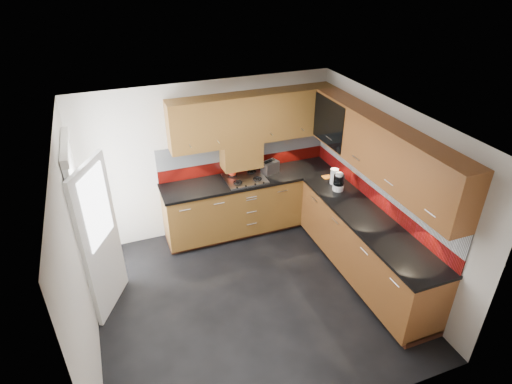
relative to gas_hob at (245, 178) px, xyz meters
name	(u,v)px	position (x,y,z in m)	size (l,w,h in m)	color
room	(250,200)	(-0.45, -1.47, 0.54)	(4.00, 3.80, 2.64)	black
base_cabinets	(302,225)	(0.62, -0.75, -0.52)	(2.70, 3.20, 0.95)	brown
countertop	(303,197)	(0.60, -0.77, -0.04)	(2.72, 3.22, 0.04)	black
backsplash	(312,170)	(0.83, -0.54, 0.25)	(2.70, 3.20, 0.54)	maroon
upper_cabinets	(317,133)	(0.78, -0.69, 0.88)	(2.50, 3.20, 0.72)	brown
extractor_hood	(241,154)	(0.00, 0.17, 0.32)	(0.60, 0.33, 0.40)	brown
glass_cabinet	(337,119)	(1.26, -0.40, 0.91)	(0.32, 0.80, 0.66)	black
back_door	(90,230)	(-2.23, -0.72, 0.08)	(0.42, 1.19, 2.04)	white
gas_hob	(245,178)	(0.00, 0.00, 0.00)	(0.60, 0.53, 0.05)	silver
utensil_pot	(232,171)	(-0.15, 0.15, 0.08)	(0.12, 0.12, 0.42)	red
toaster	(270,167)	(0.43, 0.07, 0.08)	(0.31, 0.25, 0.19)	silver
food_processor	(339,182)	(1.15, -0.78, 0.11)	(0.16, 0.16, 0.27)	white
paper_towel	(334,176)	(1.18, -0.59, 0.10)	(0.11, 0.11, 0.24)	white
orange_cloth	(327,177)	(1.18, -0.39, -0.01)	(0.13, 0.11, 0.01)	orange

